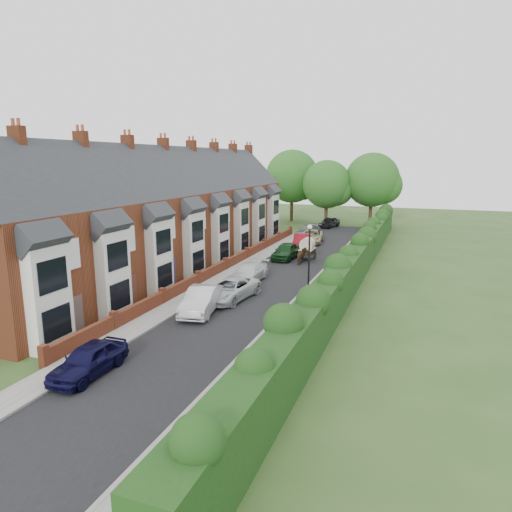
{
  "coord_description": "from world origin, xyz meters",
  "views": [
    {
      "loc": [
        10.35,
        -24.64,
        9.26
      ],
      "look_at": [
        -1.33,
        6.71,
        2.2
      ],
      "focal_mm": 32.0,
      "sensor_mm": 36.0,
      "label": 1
    }
  ],
  "objects_px": {
    "car_green": "(286,251)",
    "car_grey": "(308,231)",
    "car_beige": "(312,236)",
    "car_black": "(329,222)",
    "lamppost": "(309,253)",
    "car_red": "(302,241)",
    "car_silver_a": "(202,300)",
    "car_navy": "(89,360)",
    "car_silver_b": "(230,289)",
    "horse": "(302,256)",
    "car_white": "(249,273)",
    "horse_cart": "(307,247)"
  },
  "relations": [
    {
      "from": "car_green",
      "to": "car_black",
      "type": "xyz_separation_m",
      "value": [
        -0.33,
        22.11,
        -0.04
      ]
    },
    {
      "from": "car_green",
      "to": "car_grey",
      "type": "xyz_separation_m",
      "value": [
        -1.17,
        13.2,
        -0.06
      ]
    },
    {
      "from": "car_silver_a",
      "to": "car_silver_b",
      "type": "distance_m",
      "value": 3.14
    },
    {
      "from": "car_green",
      "to": "car_red",
      "type": "distance_m",
      "value": 5.6
    },
    {
      "from": "car_beige",
      "to": "car_black",
      "type": "height_order",
      "value": "car_black"
    },
    {
      "from": "lamppost",
      "to": "car_white",
      "type": "xyz_separation_m",
      "value": [
        -5.54,
        3.3,
        -2.6
      ]
    },
    {
      "from": "car_silver_b",
      "to": "car_black",
      "type": "distance_m",
      "value": 35.82
    },
    {
      "from": "car_green",
      "to": "car_beige",
      "type": "height_order",
      "value": "car_green"
    },
    {
      "from": "car_silver_a",
      "to": "car_red",
      "type": "height_order",
      "value": "car_silver_a"
    },
    {
      "from": "car_navy",
      "to": "horse",
      "type": "bearing_deg",
      "value": 81.86
    },
    {
      "from": "car_black",
      "to": "car_beige",
      "type": "bearing_deg",
      "value": -73.31
    },
    {
      "from": "car_white",
      "to": "car_beige",
      "type": "bearing_deg",
      "value": 89.15
    },
    {
      "from": "horse",
      "to": "car_silver_a",
      "type": "bearing_deg",
      "value": 78.47
    },
    {
      "from": "car_silver_a",
      "to": "car_beige",
      "type": "height_order",
      "value": "car_silver_a"
    },
    {
      "from": "car_beige",
      "to": "car_silver_b",
      "type": "bearing_deg",
      "value": -97.72
    },
    {
      "from": "car_red",
      "to": "car_black",
      "type": "xyz_separation_m",
      "value": [
        -0.4,
        16.51,
        -0.03
      ]
    },
    {
      "from": "car_red",
      "to": "car_beige",
      "type": "bearing_deg",
      "value": 78.09
    },
    {
      "from": "lamppost",
      "to": "horse",
      "type": "relative_size",
      "value": 3.01
    },
    {
      "from": "car_navy",
      "to": "car_red",
      "type": "relative_size",
      "value": 0.88
    },
    {
      "from": "car_navy",
      "to": "car_red",
      "type": "distance_m",
      "value": 31.62
    },
    {
      "from": "car_grey",
      "to": "car_silver_a",
      "type": "bearing_deg",
      "value": -79.79
    },
    {
      "from": "car_black",
      "to": "horse",
      "type": "bearing_deg",
      "value": -70.18
    },
    {
      "from": "car_grey",
      "to": "car_black",
      "type": "xyz_separation_m",
      "value": [
        0.84,
        8.91,
        0.02
      ]
    },
    {
      "from": "car_silver_b",
      "to": "car_white",
      "type": "height_order",
      "value": "car_silver_b"
    },
    {
      "from": "car_silver_b",
      "to": "car_white",
      "type": "relative_size",
      "value": 1.08
    },
    {
      "from": "lamppost",
      "to": "car_black",
      "type": "relative_size",
      "value": 1.2
    },
    {
      "from": "car_red",
      "to": "horse",
      "type": "bearing_deg",
      "value": -84.6
    },
    {
      "from": "car_silver_b",
      "to": "car_white",
      "type": "xyz_separation_m",
      "value": [
        -0.51,
        4.81,
        -0.03
      ]
    },
    {
      "from": "car_red",
      "to": "car_grey",
      "type": "height_order",
      "value": "car_red"
    },
    {
      "from": "lamppost",
      "to": "car_grey",
      "type": "xyz_separation_m",
      "value": [
        -6.4,
        25.4,
        -2.58
      ]
    },
    {
      "from": "car_beige",
      "to": "car_grey",
      "type": "distance_m",
      "value": 4.05
    },
    {
      "from": "car_red",
      "to": "car_beige",
      "type": "relative_size",
      "value": 0.9
    },
    {
      "from": "car_white",
      "to": "car_green",
      "type": "xyz_separation_m",
      "value": [
        0.32,
        8.9,
        0.08
      ]
    },
    {
      "from": "car_silver_a",
      "to": "car_black",
      "type": "distance_m",
      "value": 38.91
    },
    {
      "from": "car_silver_b",
      "to": "horse",
      "type": "distance_m",
      "value": 12.26
    },
    {
      "from": "car_silver_a",
      "to": "horse_cart",
      "type": "height_order",
      "value": "horse_cart"
    },
    {
      "from": "lamppost",
      "to": "car_beige",
      "type": "height_order",
      "value": "lamppost"
    },
    {
      "from": "car_black",
      "to": "car_silver_a",
      "type": "bearing_deg",
      "value": -75.86
    },
    {
      "from": "car_silver_b",
      "to": "car_grey",
      "type": "bearing_deg",
      "value": 99.73
    },
    {
      "from": "car_navy",
      "to": "car_red",
      "type": "height_order",
      "value": "car_red"
    },
    {
      "from": "car_black",
      "to": "horse_cart",
      "type": "bearing_deg",
      "value": -69.71
    },
    {
      "from": "car_beige",
      "to": "car_black",
      "type": "bearing_deg",
      "value": 84.87
    },
    {
      "from": "car_white",
      "to": "car_beige",
      "type": "height_order",
      "value": "car_beige"
    },
    {
      "from": "car_red",
      "to": "car_grey",
      "type": "xyz_separation_m",
      "value": [
        -1.25,
        7.6,
        -0.05
      ]
    },
    {
      "from": "car_red",
      "to": "car_silver_a",
      "type": "bearing_deg",
      "value": -100.77
    },
    {
      "from": "car_grey",
      "to": "horse_cart",
      "type": "relative_size",
      "value": 1.66
    },
    {
      "from": "car_silver_a",
      "to": "car_green",
      "type": "height_order",
      "value": "car_silver_a"
    },
    {
      "from": "car_green",
      "to": "car_red",
      "type": "height_order",
      "value": "car_green"
    },
    {
      "from": "horse",
      "to": "horse_cart",
      "type": "height_order",
      "value": "horse_cart"
    },
    {
      "from": "car_silver_a",
      "to": "car_white",
      "type": "height_order",
      "value": "car_silver_a"
    }
  ]
}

